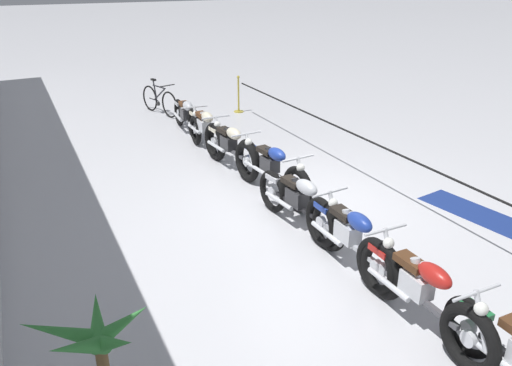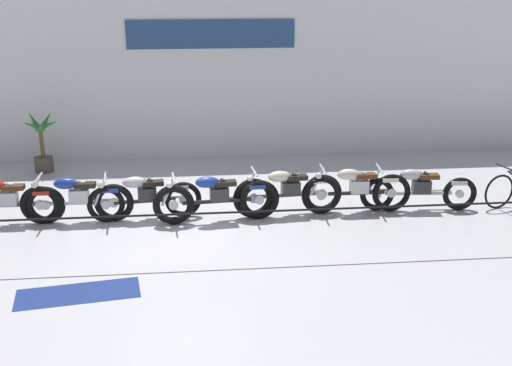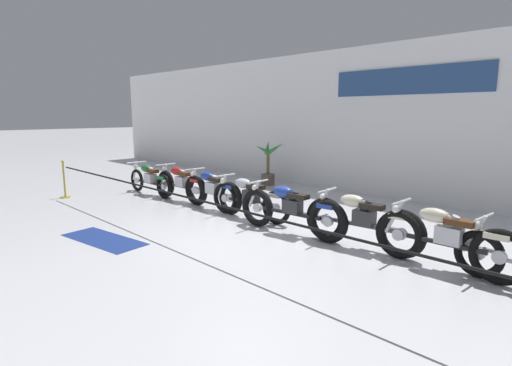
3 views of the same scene
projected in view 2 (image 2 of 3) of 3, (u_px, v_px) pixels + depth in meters
name	position (u px, v px, depth m)	size (l,w,h in m)	color
ground_plane	(185.00, 231.00, 12.07)	(120.00, 120.00, 0.00)	silver
back_wall	(183.00, 77.00, 16.24)	(28.00, 0.29, 4.20)	white
motorcycle_red_1	(5.00, 202.00, 12.26)	(2.24, 0.62, 0.95)	black
motorcycle_blue_2	(76.00, 199.00, 12.37)	(2.17, 0.62, 0.96)	black
motorcycle_silver_3	(144.00, 197.00, 12.52)	(2.22, 0.62, 0.94)	black
motorcycle_blue_4	(216.00, 198.00, 12.41)	(2.48, 0.62, 0.98)	black
motorcycle_cream_5	(288.00, 192.00, 12.73)	(2.22, 0.62, 0.98)	black
motorcycle_cream_6	(356.00, 190.00, 12.87)	(2.24, 0.62, 0.97)	black
motorcycle_silver_7	(418.00, 189.00, 13.00)	(2.39, 0.62, 0.93)	black
potted_palm_left_of_row	(42.00, 144.00, 15.46)	(0.89, 1.02, 1.50)	brown
stanchion_far_left	(93.00, 225.00, 10.41)	(12.08, 0.28, 1.05)	gold
floor_banner	(78.00, 293.00, 9.76)	(1.85, 0.69, 0.01)	navy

